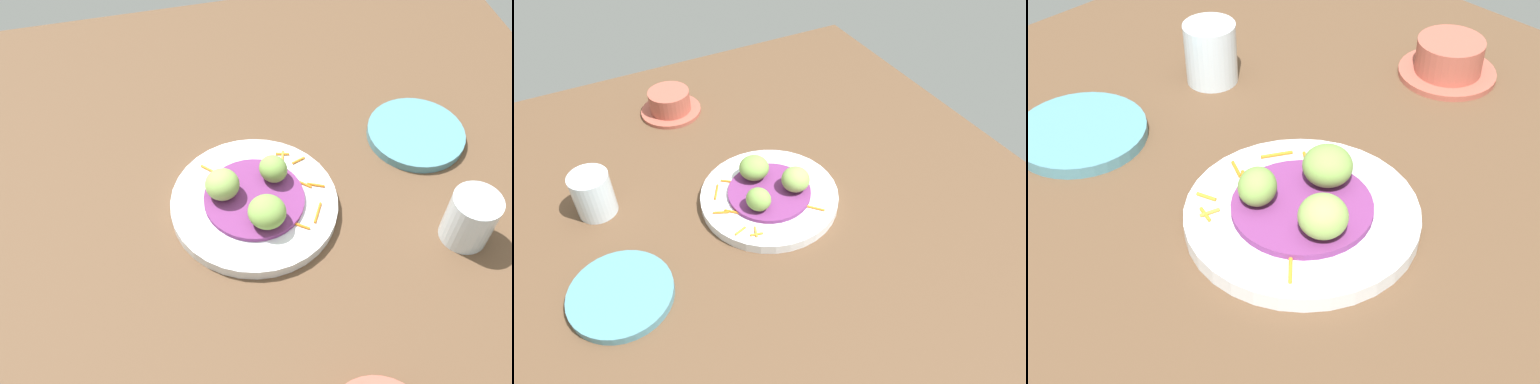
# 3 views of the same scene
# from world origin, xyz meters

# --- Properties ---
(table_surface) EXTENTS (1.10, 1.10, 0.02)m
(table_surface) POSITION_xyz_m (0.00, 0.00, 0.01)
(table_surface) COLOR brown
(table_surface) RESTS_ON ground
(main_plate) EXTENTS (0.25, 0.25, 0.02)m
(main_plate) POSITION_xyz_m (0.05, -0.01, 0.03)
(main_plate) COLOR silver
(main_plate) RESTS_ON table_surface
(cabbage_bed) EXTENTS (0.15, 0.15, 0.01)m
(cabbage_bed) POSITION_xyz_m (0.05, -0.01, 0.04)
(cabbage_bed) COLOR #702D6B
(cabbage_bed) RESTS_ON main_plate
(carrot_garnish) EXTENTS (0.18, 0.16, 0.00)m
(carrot_garnish) POSITION_xyz_m (-0.01, -0.02, 0.04)
(carrot_garnish) COLOR orange
(carrot_garnish) RESTS_ON main_plate
(guac_scoop_left) EXTENTS (0.08, 0.08, 0.04)m
(guac_scoop_left) POSITION_xyz_m (0.04, 0.04, 0.07)
(guac_scoop_left) COLOR #759E47
(guac_scoop_left) RESTS_ON cabbage_bed
(guac_scoop_center) EXTENTS (0.06, 0.06, 0.04)m
(guac_scoop_center) POSITION_xyz_m (0.01, -0.04, 0.07)
(guac_scoop_center) COLOR #759E47
(guac_scoop_center) RESTS_ON cabbage_bed
(guac_scoop_right) EXTENTS (0.05, 0.05, 0.04)m
(guac_scoop_right) POSITION_xyz_m (0.09, -0.02, 0.07)
(guac_scoop_right) COLOR #84A851
(guac_scoop_right) RESTS_ON cabbage_bed
(side_plate_small) EXTENTS (0.16, 0.16, 0.01)m
(side_plate_small) POSITION_xyz_m (-0.25, -0.09, 0.03)
(side_plate_small) COLOR teal
(side_plate_small) RESTS_ON table_surface
(water_glass) EXTENTS (0.07, 0.07, 0.08)m
(water_glass) POSITION_xyz_m (-0.24, 0.11, 0.06)
(water_glass) COLOR silver
(water_glass) RESTS_ON table_surface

